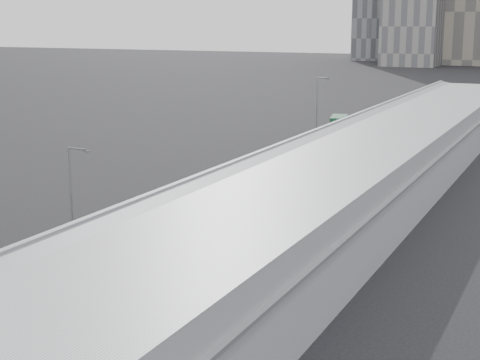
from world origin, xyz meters
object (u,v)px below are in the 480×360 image
Objects in this scene: bus_3 at (196,213)px; bus_5 at (312,161)px; bus_4 at (261,184)px; shipping_container at (339,125)px; bus_2 at (90,267)px; bus_7 at (368,130)px; street_lamp_far at (318,105)px; street_lamp_near at (73,188)px; bus_8 at (396,119)px; suv at (383,113)px; bus_6 at (343,144)px.

bus_3 reaches higher than bus_5.
bus_4 is 46.96m from shipping_container.
bus_2 is 15.28m from bus_3.
street_lamp_far is (-6.34, -5.35, 3.98)m from bus_7.
street_lamp_near is 0.83× the size of street_lamp_far.
street_lamp_far is at bearing 111.83° from bus_5.
bus_8 is at bearing 70.67° from street_lamp_far.
bus_4 reaches higher than shipping_container.
bus_3 reaches higher than suv.
bus_5 is (0.39, 14.13, 0.00)m from bus_4.
bus_6 is (-0.30, 13.18, 0.15)m from bus_5.
bus_6 is at bearing -52.56° from street_lamp_far.
street_lamp_far reaches higher than bus_7.
bus_3 is 50.62m from street_lamp_far.
street_lamp_far is (-6.57, 50.03, 3.97)m from bus_3.
bus_2 is 0.91× the size of bus_7.
shipping_container reaches higher than suv.
shipping_container is at bearing -67.51° from suv.
bus_6 is 2.43× the size of suv.
street_lamp_far reaches higher than bus_2.
bus_7 is 7.96m from shipping_container.
bus_7 is at bearing 92.03° from bus_3.
bus_3 is at bearing -91.49° from bus_4.
street_lamp_far reaches higher than bus_8.
bus_4 is 1.25× the size of street_lamp_far.
street_lamp_far is at bearing 99.28° from bus_3.
bus_6 is 20.32m from shipping_container.
bus_8 is at bearing -42.10° from suv.
bus_2 is at bearing -86.61° from bus_6.
bus_8 reaches higher than shipping_container.
bus_6 reaches higher than bus_3.
street_lamp_far reaches higher than street_lamp_near.
bus_5 is 1.52× the size of street_lamp_near.
bus_5 is 13.19m from bus_6.
street_lamp_near is at bearing 132.26° from bus_2.
bus_3 reaches higher than bus_8.
suv is (-5.55, 99.45, -0.72)m from bus_2.
bus_5 is at bearing 87.62° from bus_4.
bus_5 is 2.22× the size of suv.
bus_6 reaches higher than bus_4.
shipping_container is (-6.59, 75.58, -0.08)m from bus_2.
bus_3 is 13.81m from bus_4.
suv is (1.65, 91.83, -3.98)m from street_lamp_near.
street_lamp_near reaches higher than bus_4.
street_lamp_far is at bearing -103.97° from shipping_container.
suv is (-5.22, 28.79, -0.86)m from bus_7.
bus_5 reaches higher than shipping_container.
bus_8 is 1.52× the size of street_lamp_near.
bus_6 is 43.43m from suv.
bus_3 reaches higher than shipping_container.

